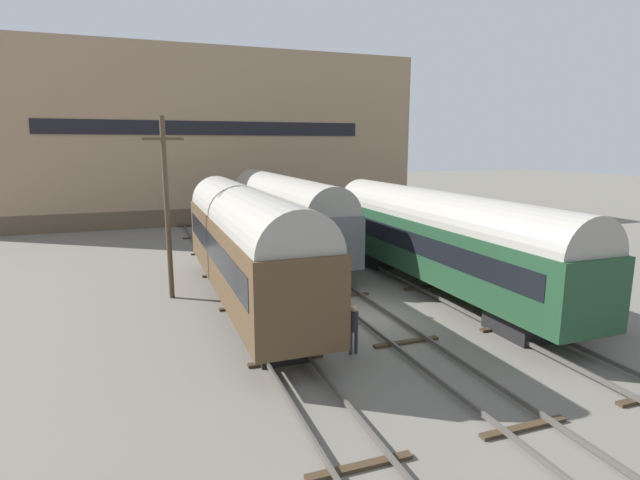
# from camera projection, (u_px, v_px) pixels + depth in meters

# --- Properties ---
(ground_plane) EXTENTS (200.00, 200.00, 0.00)m
(ground_plane) POSITION_uv_depth(u_px,v_px,m) (371.00, 317.00, 21.11)
(ground_plane) COLOR #6B665B
(track_left) EXTENTS (2.60, 60.00, 0.26)m
(track_left) POSITION_uv_depth(u_px,v_px,m) (264.00, 327.00, 19.53)
(track_left) COLOR #4C4742
(track_left) RESTS_ON ground
(track_middle) EXTENTS (2.60, 60.00, 0.26)m
(track_middle) POSITION_uv_depth(u_px,v_px,m) (371.00, 314.00, 21.09)
(track_middle) COLOR #4C4742
(track_middle) RESTS_ON ground
(track_right) EXTENTS (2.60, 60.00, 0.26)m
(track_right) POSITION_uv_depth(u_px,v_px,m) (463.00, 302.00, 22.64)
(track_right) COLOR #4C4742
(track_right) RESTS_ON ground
(train_car_grey) EXTENTS (3.13, 18.73, 5.20)m
(train_car_grey) POSITION_uv_depth(u_px,v_px,m) (283.00, 210.00, 32.85)
(train_car_grey) COLOR black
(train_car_grey) RESTS_ON ground
(train_car_brown) EXTENTS (3.00, 16.49, 5.40)m
(train_car_brown) POSITION_uv_depth(u_px,v_px,m) (245.00, 240.00, 21.96)
(train_car_brown) COLOR black
(train_car_brown) RESTS_ON ground
(train_car_green) EXTENTS (2.95, 18.37, 5.01)m
(train_car_green) POSITION_uv_depth(u_px,v_px,m) (437.00, 235.00, 24.24)
(train_car_green) COLOR black
(train_car_green) RESTS_ON ground
(station_platform) EXTENTS (2.65, 11.09, 1.11)m
(station_platform) POSITION_uv_depth(u_px,v_px,m) (503.00, 275.00, 23.90)
(station_platform) COLOR #8C704C
(station_platform) RESTS_ON ground
(bench) EXTENTS (1.40, 0.40, 0.91)m
(bench) POSITION_uv_depth(u_px,v_px,m) (533.00, 273.00, 22.07)
(bench) COLOR brown
(bench) RESTS_ON station_platform
(person_worker) EXTENTS (0.32, 0.32, 1.76)m
(person_worker) POSITION_uv_depth(u_px,v_px,m) (354.00, 325.00, 17.24)
(person_worker) COLOR #282833
(person_worker) RESTS_ON ground
(utility_pole) EXTENTS (1.80, 0.24, 8.46)m
(utility_pole) POSITION_uv_depth(u_px,v_px,m) (167.00, 206.00, 22.99)
(utility_pole) COLOR #473828
(utility_pole) RESTS_ON ground
(warehouse_building) EXTENTS (39.80, 10.79, 15.64)m
(warehouse_building) POSITION_uv_depth(u_px,v_px,m) (202.00, 138.00, 48.81)
(warehouse_building) COLOR brown
(warehouse_building) RESTS_ON ground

